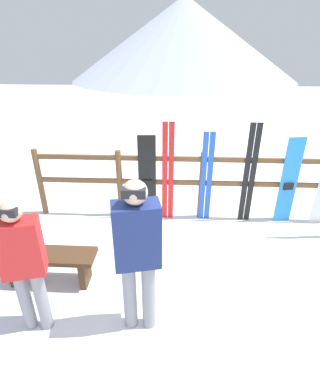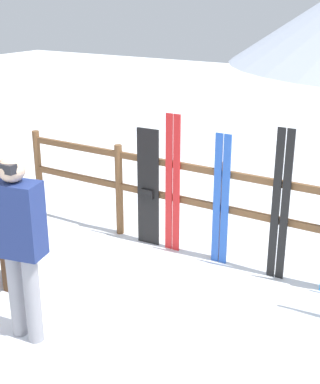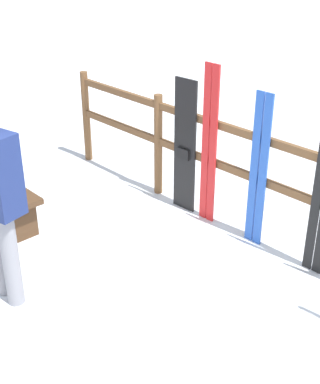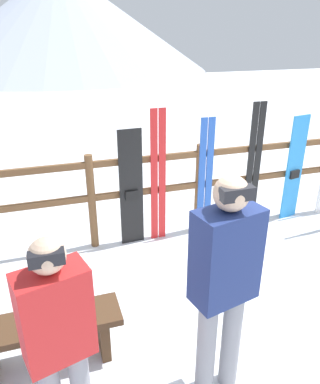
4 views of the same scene
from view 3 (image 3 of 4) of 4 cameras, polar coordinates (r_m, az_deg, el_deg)
name	(u,v)px [view 3 (image 3 of 4)]	position (r m, az deg, el deg)	size (l,w,h in m)	color
ground_plane	(91,328)	(4.55, -7.34, -14.17)	(40.00, 40.00, 0.00)	white
fence	(256,173)	(5.41, 10.21, 1.97)	(5.82, 0.10, 1.23)	brown
bench	(0,195)	(6.03, -16.71, -0.32)	(1.22, 0.36, 0.46)	#4C331E
snowboard_black_stripe	(185,147)	(5.92, 2.66, 4.81)	(0.30, 0.07, 1.52)	black
ski_pair_red	(209,146)	(5.66, 5.27, 4.90)	(0.20, 0.02, 1.74)	red
ski_pair_blue	(258,171)	(5.31, 10.46, 2.18)	(0.19, 0.02, 1.59)	blue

